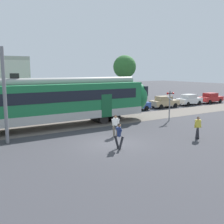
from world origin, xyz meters
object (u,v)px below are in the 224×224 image
at_px(pedestrian_navy, 119,134).
at_px(pedestrian_yellow, 198,126).
at_px(crossing_signal, 170,101).
at_px(parked_car_red, 211,98).
at_px(parked_car_white, 189,100).
at_px(pedestrian_white, 116,124).
at_px(parked_car_blue, 135,104).
at_px(parked_car_tan, 164,102).

height_order(pedestrian_navy, pedestrian_yellow, same).
relative_size(pedestrian_yellow, crossing_signal, 0.56).
bearing_deg(crossing_signal, parked_car_red, 24.51).
distance_m(parked_car_white, parked_car_red, 4.67).
relative_size(pedestrian_white, parked_car_white, 0.41).
distance_m(parked_car_white, crossing_signal, 13.32).
bearing_deg(parked_car_blue, parked_car_white, 0.47).
bearing_deg(crossing_signal, parked_car_white, 33.27).
bearing_deg(parked_car_tan, parked_car_white, 0.49).
relative_size(parked_car_white, crossing_signal, 1.36).
distance_m(pedestrian_navy, parked_car_red, 28.00).
bearing_deg(parked_car_white, pedestrian_yellow, -136.84).
distance_m(pedestrian_navy, pedestrian_white, 3.24).
bearing_deg(parked_car_blue, pedestrian_navy, -130.63).
bearing_deg(pedestrian_yellow, parked_car_red, 35.05).
distance_m(pedestrian_navy, pedestrian_yellow, 6.32).
height_order(pedestrian_navy, pedestrian_white, same).
relative_size(parked_car_red, crossing_signal, 1.34).
bearing_deg(pedestrian_yellow, parked_car_tan, 55.03).
bearing_deg(pedestrian_navy, pedestrian_white, 60.60).
bearing_deg(parked_car_white, pedestrian_white, -153.17).
distance_m(parked_car_blue, parked_car_tan, 5.01).
bearing_deg(parked_car_red, parked_car_blue, 179.96).
xyz_separation_m(pedestrian_yellow, parked_car_tan, (9.31, 13.32, -0.21)).
xyz_separation_m(parked_car_blue, crossing_signal, (-1.15, -7.20, 1.23)).
xyz_separation_m(parked_car_blue, parked_car_tan, (5.01, 0.04, 0.00)).
bearing_deg(parked_car_red, pedestrian_navy, -153.97).
bearing_deg(pedestrian_yellow, crossing_signal, 62.59).
bearing_deg(parked_car_blue, parked_car_tan, 0.46).
bearing_deg(pedestrian_yellow, parked_car_blue, 72.04).
distance_m(pedestrian_white, parked_car_tan, 16.91).
distance_m(pedestrian_navy, parked_car_white, 23.94).
height_order(pedestrian_white, pedestrian_yellow, same).
height_order(pedestrian_navy, parked_car_tan, pedestrian_navy).
height_order(parked_car_blue, crossing_signal, crossing_signal).
height_order(pedestrian_navy, parked_car_red, pedestrian_navy).
bearing_deg(crossing_signal, pedestrian_white, -163.72).
xyz_separation_m(parked_car_tan, crossing_signal, (-6.16, -7.24, 1.23)).
distance_m(pedestrian_white, parked_car_white, 21.18).
relative_size(parked_car_tan, parked_car_white, 1.00).
relative_size(pedestrian_white, crossing_signal, 0.56).
xyz_separation_m(pedestrian_white, pedestrian_yellow, (4.66, -3.80, 0.00)).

